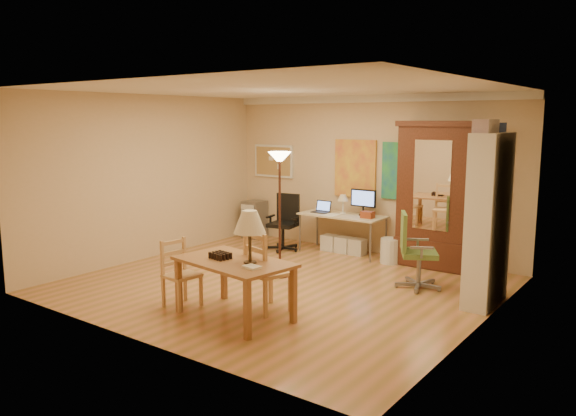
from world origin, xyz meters
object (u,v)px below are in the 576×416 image
Objects in this scene: dining_table at (239,250)px; office_chair_green at (416,268)px; bookshelf at (488,221)px; office_chair_black at (284,235)px; armoire at (437,204)px; computer_desk at (345,230)px.

dining_table is 2.67m from office_chair_green.
bookshelf is at bearing -8.25° from office_chair_green.
armoire is (2.61, 0.50, 0.73)m from office_chair_black.
office_chair_black is 2.76m from armoire.
dining_table is 3.57m from office_chair_black.
bookshelf is (0.98, -0.14, 0.79)m from office_chair_green.
bookshelf reaches higher than office_chair_green.
office_chair_black is 3.99m from bookshelf.
office_chair_black is 0.94× the size of office_chair_green.
computer_desk reaches higher than office_chair_green.
office_chair_green reaches higher than office_chair_black.
office_chair_green is (1.15, 2.35, -0.54)m from dining_table.
office_chair_black is (-1.68, 3.10, -0.55)m from dining_table.
dining_table is at bearing -79.09° from computer_desk.
bookshelf is (3.81, -0.89, 0.80)m from office_chair_black.
computer_desk is (-0.68, 3.52, -0.41)m from dining_table.
dining_table is 3.08m from bookshelf.
office_chair_green is at bearing 63.88° from dining_table.
office_chair_black is 0.43× the size of armoire.
dining_table is 0.69× the size of bookshelf.
dining_table is 1.50× the size of office_chair_black.
computer_desk is 1.42× the size of office_chair_green.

